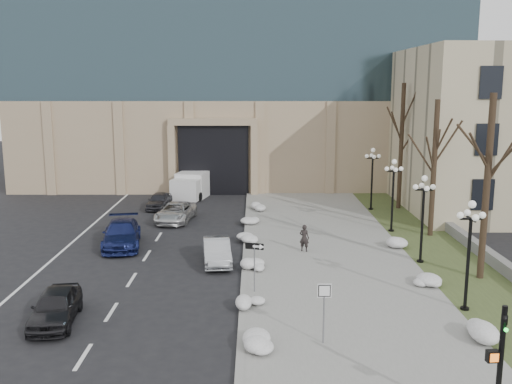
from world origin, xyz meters
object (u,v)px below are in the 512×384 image
at_px(keep_sign, 324,301).
at_px(traffic_signal, 498,372).
at_px(car_b, 217,251).
at_px(car_d, 176,212).
at_px(pedestrian, 304,238).
at_px(lamppost_d, 372,170).
at_px(car_e, 159,201).
at_px(lamppost_a, 470,241).
at_px(car_a, 56,307).
at_px(box_truck, 195,184).
at_px(lamppost_c, 393,186).
at_px(lamppost_b, 423,207).
at_px(car_c, 122,234).
at_px(one_way_sign, 258,252).

height_order(keep_sign, traffic_signal, traffic_signal).
distance_m(car_b, car_d, 10.10).
relative_size(pedestrian, lamppost_d, 0.32).
distance_m(car_b, pedestrian, 5.13).
height_order(car_e, lamppost_a, lamppost_a).
relative_size(car_d, car_e, 1.29).
relative_size(car_a, car_e, 1.11).
relative_size(box_truck, keep_sign, 2.95).
height_order(car_e, box_truck, box_truck).
height_order(car_b, car_d, car_b).
relative_size(car_d, keep_sign, 1.97).
bearing_deg(car_b, lamppost_c, 23.75).
bearing_deg(pedestrian, lamppost_b, -176.07).
distance_m(car_c, traffic_signal, 23.33).
height_order(car_c, pedestrian, pedestrian).
distance_m(car_d, pedestrian, 11.29).
distance_m(car_b, keep_sign, 10.84).
distance_m(box_truck, lamppost_a, 29.20).
distance_m(car_e, one_way_sign, 19.80).
relative_size(car_c, car_e, 1.42).
height_order(keep_sign, lamppost_d, lamppost_d).
bearing_deg(car_e, keep_sign, -62.09).
height_order(car_a, car_e, car_a).
bearing_deg(car_e, car_d, -61.08).
distance_m(car_b, lamppost_c, 12.76).
distance_m(car_d, box_truck, 9.51).
relative_size(car_b, one_way_sign, 1.66).
distance_m(box_truck, keep_sign, 29.77).
xyz_separation_m(car_a, lamppost_d, (16.72, 20.57, 2.39)).
distance_m(box_truck, traffic_signal, 36.08).
bearing_deg(box_truck, lamppost_a, -49.99).
distance_m(box_truck, lamppost_c, 18.85).
xyz_separation_m(pedestrian, box_truck, (-7.85, 17.17, 0.14)).
distance_m(traffic_signal, lamppost_d, 28.18).
bearing_deg(lamppost_c, lamppost_a, -90.00).
distance_m(car_d, keep_sign, 20.90).
bearing_deg(one_way_sign, lamppost_c, 67.30).
bearing_deg(car_a, box_truck, 77.38).
bearing_deg(car_d, lamppost_c, -4.86).
bearing_deg(traffic_signal, car_d, 110.41).
xyz_separation_m(car_d, lamppost_a, (14.27, -16.14, 2.42)).
height_order(car_e, one_way_sign, one_way_sign).
distance_m(car_a, lamppost_b, 18.51).
distance_m(pedestrian, one_way_sign, 7.04).
relative_size(keep_sign, lamppost_d, 0.50).
bearing_deg(lamppost_d, car_a, -129.11).
bearing_deg(lamppost_c, car_b, -149.53).
distance_m(car_c, lamppost_b, 17.09).
xyz_separation_m(traffic_signal, lamppost_c, (2.34, 21.56, 1.23)).
distance_m(one_way_sign, lamppost_b, 9.81).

